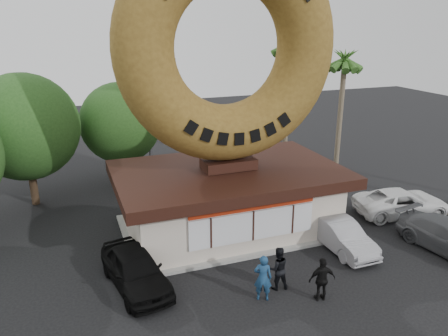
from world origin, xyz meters
TOP-DOWN VIEW (x-y plane):
  - ground at (0.00, 0.00)m, footprint 90.00×90.00m
  - donut_shop at (0.00, 5.98)m, footprint 11.20×7.20m
  - giant_donut at (0.00, 6.00)m, footprint 10.61×2.70m
  - tree_west at (-9.50, 13.00)m, footprint 6.00×6.00m
  - tree_mid at (-4.00, 15.00)m, footprint 5.20×5.20m
  - palm_near at (7.50, 14.00)m, footprint 2.60×2.60m
  - palm_far at (11.00, 12.50)m, footprint 2.60×2.60m
  - street_lamp at (-1.86, 16.00)m, footprint 2.11×0.20m
  - person_left at (-0.96, -0.16)m, footprint 0.82×0.70m
  - person_center at (-0.08, 0.30)m, footprint 0.99×0.83m
  - person_right at (1.15, -0.98)m, footprint 1.12×0.61m
  - car_black at (-5.39, 2.43)m, footprint 2.64×4.88m
  - car_silver at (4.21, 2.18)m, footprint 1.55×4.27m
  - car_white at (9.61, 4.22)m, footprint 5.57×3.34m

SIDE VIEW (x-z plane):
  - ground at x=0.00m, z-range 0.00..0.00m
  - car_silver at x=4.21m, z-range 0.00..1.40m
  - car_white at x=9.61m, z-range 0.00..1.45m
  - car_black at x=-5.39m, z-range 0.00..1.58m
  - person_right at x=1.15m, z-range 0.00..1.80m
  - person_center at x=-0.08m, z-range 0.00..1.82m
  - person_left at x=-0.96m, z-range 0.00..1.90m
  - donut_shop at x=0.00m, z-range -0.13..3.67m
  - tree_mid at x=-4.00m, z-range 0.70..7.33m
  - street_lamp at x=-1.86m, z-range 0.48..8.48m
  - tree_west at x=-9.50m, z-range 0.82..8.47m
  - palm_far at x=11.00m, z-range 3.11..11.86m
  - palm_near at x=7.50m, z-range 3.54..13.29m
  - giant_donut at x=0.00m, z-range 3.80..14.41m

